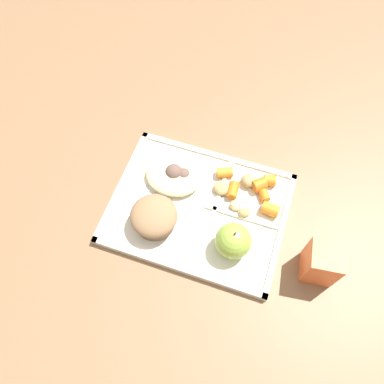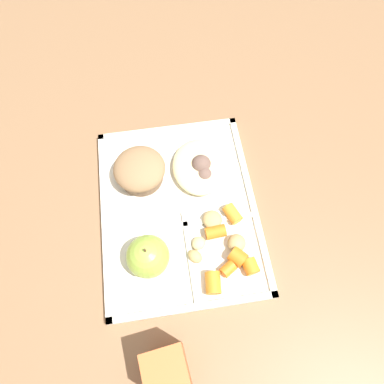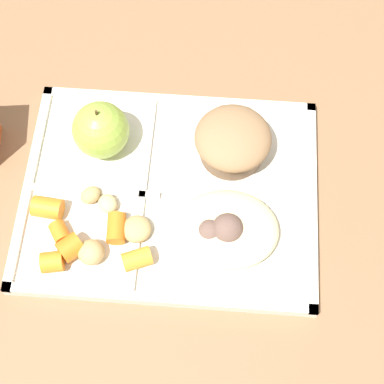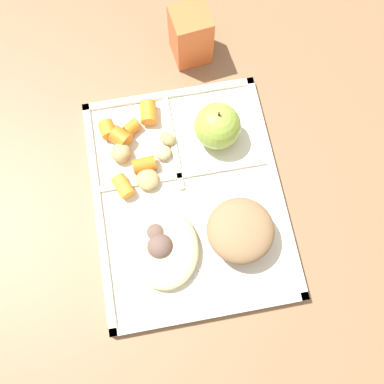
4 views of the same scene
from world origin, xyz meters
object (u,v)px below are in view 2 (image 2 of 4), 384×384
Objects in this scene: plastic_fork at (194,163)px; milk_carton at (167,370)px; bran_muffin at (140,171)px; lunch_tray at (179,210)px; green_apple at (148,256)px.

plastic_fork is 1.22× the size of milk_carton.
lunch_tray is at bearing -140.32° from bran_muffin.
lunch_tray is 0.12m from green_apple.
green_apple is at bearing -3.36° from milk_carton.
milk_carton is (-0.26, 0.05, 0.04)m from lunch_tray.
bran_muffin reaches higher than plastic_fork.
milk_carton is at bearing -176.25° from green_apple.
green_apple is 0.82× the size of milk_carton.
plastic_fork is at bearing -29.86° from green_apple.
bran_muffin is 1.01× the size of milk_carton.
lunch_tray is 0.10m from bran_muffin.
plastic_fork is at bearing -24.53° from lunch_tray.
bran_muffin is 0.34m from milk_carton.
green_apple is at bearing -180.00° from bran_muffin.
plastic_fork is at bearing -81.12° from bran_muffin.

